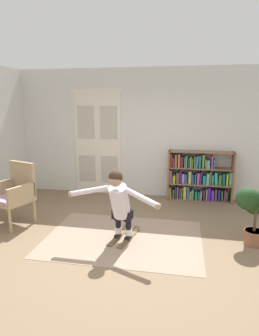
{
  "coord_description": "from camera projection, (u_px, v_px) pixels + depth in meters",
  "views": [
    {
      "loc": [
        0.87,
        -3.96,
        2.12
      ],
      "look_at": [
        -0.01,
        0.73,
        1.05
      ],
      "focal_mm": 30.85,
      "sensor_mm": 36.0,
      "label": 1
    }
  ],
  "objects": [
    {
      "name": "wicker_chair",
      "position": [
        15.0,
        192.0,
        5.12
      ],
      "size": [
        0.77,
        0.77,
        1.1
      ],
      "color": "tan",
      "rests_on": "ground"
    },
    {
      "name": "bookshelf",
      "position": [
        197.0,
        178.0,
        6.38
      ],
      "size": [
        1.41,
        0.3,
        1.11
      ],
      "color": "brown",
      "rests_on": "ground"
    },
    {
      "name": "skis_pair",
      "position": [
        124.0,
        236.0,
        4.67
      ],
      "size": [
        0.42,
        0.77,
        0.07
      ],
      "color": "brown",
      "rests_on": "rug"
    },
    {
      "name": "ground_plane",
      "position": [
        121.0,
        245.0,
        4.42
      ],
      "size": [
        7.2,
        7.2,
        0.0
      ],
      "primitive_type": "plane",
      "color": "#776048"
    },
    {
      "name": "potted_plant",
      "position": [
        253.0,
        207.0,
        4.38
      ],
      "size": [
        0.53,
        0.43,
        0.89
      ],
      "color": "brown",
      "rests_on": "ground"
    },
    {
      "name": "person_skier",
      "position": [
        119.0,
        200.0,
        4.36
      ],
      "size": [
        1.45,
        0.72,
        1.11
      ],
      "color": "white",
      "rests_on": "skis_pair"
    },
    {
      "name": "rug",
      "position": [
        123.0,
        238.0,
        4.64
      ],
      "size": [
        2.48,
        1.77,
        0.01
      ],
      "primitive_type": "cube",
      "color": "gray",
      "rests_on": "ground"
    },
    {
      "name": "double_door",
      "position": [
        98.0,
        142.0,
        6.79
      ],
      "size": [
        1.22,
        0.05,
        2.45
      ],
      "color": "silver",
      "rests_on": "ground"
    },
    {
      "name": "back_wall",
      "position": [
        145.0,
        133.0,
        6.6
      ],
      "size": [
        6.0,
        0.1,
        2.9
      ],
      "primitive_type": "cube",
      "color": "silver",
      "rests_on": "ground"
    }
  ]
}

